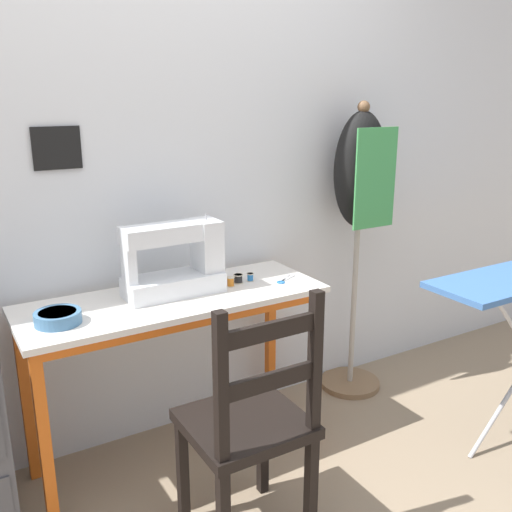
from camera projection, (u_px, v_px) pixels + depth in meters
ground_plane at (204, 486)px, 2.32m from camera, size 14.00×14.00×0.00m
wall_back at (142, 158)px, 2.39m from camera, size 10.00×0.06×2.55m
sewing_table at (177, 321)px, 2.32m from camera, size 1.23×0.45×0.75m
sewing_machine at (178, 261)px, 2.30m from camera, size 0.41×0.17×0.32m
fabric_bowl at (58, 317)px, 2.02m from camera, size 0.16×0.16×0.05m
scissors at (284, 280)px, 2.48m from camera, size 0.13×0.10×0.01m
thread_spool_near_machine at (231, 282)px, 2.41m from camera, size 0.04×0.04×0.04m
thread_spool_mid_table at (238, 279)px, 2.45m from camera, size 0.04×0.04×0.04m
thread_spool_far_edge at (250, 277)px, 2.48m from camera, size 0.03×0.03×0.03m
wooden_chair at (249, 427)px, 1.93m from camera, size 0.40×0.38×0.95m
dress_form at (360, 191)px, 2.81m from camera, size 0.32×0.32×1.50m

